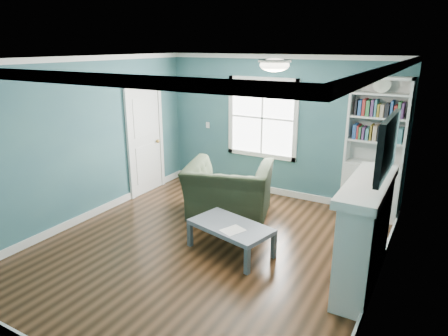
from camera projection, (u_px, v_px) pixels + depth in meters
The scene contains 13 objects.
floor at pixel (206, 248), 5.66m from camera, with size 5.00×5.00×0.00m, color black.
room_walls at pixel (205, 139), 5.19m from camera, with size 5.00×5.00×5.00m.
trim at pixel (205, 165), 5.29m from camera, with size 4.50×5.00×2.60m.
window at pixel (262, 118), 7.43m from camera, with size 1.40×0.06×1.50m.
bookshelf at pixel (373, 163), 6.46m from camera, with size 0.90×0.35×2.31m.
fireplace at pixel (365, 235), 4.65m from camera, with size 0.44×1.58×1.30m.
tv at pixel (388, 146), 4.27m from camera, with size 0.06×1.10×0.65m, color black.
door at pixel (145, 138), 7.55m from camera, with size 0.12×0.98×2.17m.
ceiling_fixture at pixel (275, 64), 4.56m from camera, with size 0.38×0.38×0.15m.
light_switch at pixel (208, 125), 8.07m from camera, with size 0.08×0.01×0.12m, color white.
recliner at pixel (229, 182), 6.60m from camera, with size 1.36×0.88×1.18m, color black.
coffee_table at pixel (231, 228), 5.47m from camera, with size 1.24×0.87×0.41m.
paper_sheet at pixel (233, 230), 5.28m from camera, with size 0.23×0.29×0.00m, color white.
Camera 1 is at (2.72, -4.28, 2.77)m, focal length 32.00 mm.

